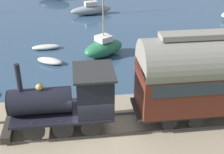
% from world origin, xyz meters
% --- Properties ---
extents(ground_plane, '(200.00, 200.00, 0.00)m').
position_xyz_m(ground_plane, '(0.00, 0.00, 0.00)').
color(ground_plane, '#476033').
extents(rail_embankment, '(5.81, 56.00, 0.68)m').
position_xyz_m(rail_embankment, '(0.28, 0.00, 0.28)').
color(rail_embankment, gray).
rests_on(rail_embankment, ground).
extents(steam_locomotive, '(2.31, 5.35, 3.52)m').
position_xyz_m(steam_locomotive, '(0.28, 1.12, 2.34)').
color(steam_locomotive, black).
rests_on(steam_locomotive, rail_embankment).
extents(sailboat_green, '(3.35, 3.92, 7.71)m').
position_xyz_m(sailboat_green, '(10.33, -1.49, 0.70)').
color(sailboat_green, '#236B42').
rests_on(sailboat_green, harbor_water).
extents(sailboat_gray, '(2.19, 4.80, 5.84)m').
position_xyz_m(sailboat_gray, '(22.02, -1.30, 0.60)').
color(sailboat_gray, gray).
rests_on(sailboat_gray, harbor_water).
extents(rowboat_off_pier, '(1.77, 2.24, 0.43)m').
position_xyz_m(rowboat_off_pier, '(9.34, 2.70, 0.23)').
color(rowboat_off_pier, beige).
rests_on(rowboat_off_pier, harbor_water).
extents(rowboat_mid_harbor, '(0.89, 2.33, 0.39)m').
position_xyz_m(rowboat_mid_harbor, '(12.25, 3.16, 0.20)').
color(rowboat_mid_harbor, beige).
rests_on(rowboat_mid_harbor, harbor_water).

